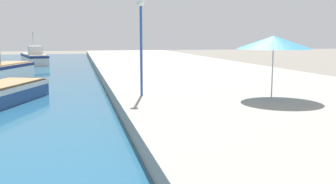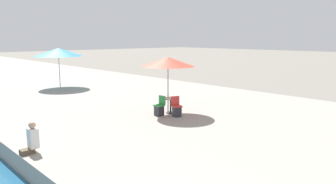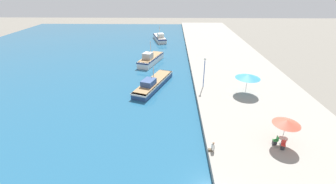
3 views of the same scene
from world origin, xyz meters
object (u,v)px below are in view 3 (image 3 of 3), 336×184
(cafe_umbrella_pink, at_px, (287,122))
(cafe_chair_left, at_px, (275,142))
(fishing_boat_far, at_px, (160,38))
(cafe_chair_right, at_px, (283,146))
(fishing_boat_mid, at_px, (151,59))
(lamppost, at_px, (204,67))
(cafe_umbrella_white, at_px, (248,76))
(cafe_table, at_px, (283,140))
(fishing_boat_near, at_px, (153,83))
(person_at_quay, at_px, (213,147))

(cafe_umbrella_pink, xyz_separation_m, cafe_chair_left, (-0.73, -0.20, -2.13))
(fishing_boat_far, bearing_deg, cafe_chair_right, -86.92)
(fishing_boat_mid, height_order, lamppost, lamppost)
(cafe_umbrella_white, bearing_deg, cafe_umbrella_pink, -88.60)
(fishing_boat_far, xyz_separation_m, cafe_umbrella_white, (14.22, -34.63, 2.38))
(cafe_umbrella_pink, height_order, cafe_table, cafe_umbrella_pink)
(cafe_umbrella_white, bearing_deg, cafe_chair_left, -92.25)
(fishing_boat_near, xyz_separation_m, lamppost, (7.65, -1.13, 3.07))
(fishing_boat_near, height_order, lamppost, lamppost)
(cafe_umbrella_white, bearing_deg, fishing_boat_near, 167.38)
(cafe_umbrella_pink, relative_size, cafe_umbrella_white, 0.79)
(fishing_boat_mid, xyz_separation_m, fishing_boat_far, (0.74, 19.92, -0.07))
(cafe_umbrella_pink, bearing_deg, fishing_boat_near, 133.89)
(cafe_table, bearing_deg, fishing_boat_near, 133.51)
(fishing_boat_far, bearing_deg, cafe_umbrella_pink, -86.32)
(cafe_umbrella_white, bearing_deg, lamppost, 162.07)
(fishing_boat_near, height_order, cafe_chair_left, fishing_boat_near)
(fishing_boat_mid, relative_size, cafe_umbrella_pink, 3.28)
(cafe_umbrella_pink, bearing_deg, cafe_table, -90.95)
(fishing_boat_mid, distance_m, cafe_umbrella_white, 21.11)
(cafe_chair_right, height_order, person_at_quay, person_at_quay)
(cafe_umbrella_white, xyz_separation_m, cafe_chair_left, (-0.45, -11.49, -2.22))
(fishing_boat_near, bearing_deg, lamppost, 11.84)
(fishing_boat_mid, bearing_deg, cafe_chair_left, -42.83)
(cafe_umbrella_white, bearing_deg, cafe_table, -88.64)
(cafe_chair_left, xyz_separation_m, lamppost, (-5.38, 13.37, 2.77))
(fishing_boat_far, height_order, person_at_quay, fishing_boat_far)
(cafe_table, bearing_deg, cafe_chair_right, -110.70)
(cafe_umbrella_white, xyz_separation_m, person_at_quay, (-6.68, -12.53, -2.10))
(fishing_boat_far, distance_m, lamppost, 33.93)
(fishing_boat_near, relative_size, fishing_boat_mid, 1.21)
(fishing_boat_far, distance_m, cafe_umbrella_pink, 48.20)
(lamppost, bearing_deg, cafe_chair_left, -68.09)
(fishing_boat_mid, distance_m, lamppost, 16.00)
(cafe_umbrella_pink, xyz_separation_m, lamppost, (-6.10, 13.17, 0.64))
(fishing_boat_mid, bearing_deg, cafe_table, -41.62)
(fishing_boat_near, bearing_deg, cafe_table, -26.24)
(person_at_quay, bearing_deg, cafe_table, 8.66)
(fishing_boat_mid, relative_size, cafe_chair_left, 9.66)
(fishing_boat_near, relative_size, lamppost, 2.33)
(cafe_umbrella_pink, bearing_deg, cafe_chair_right, -106.69)
(cafe_table, bearing_deg, fishing_boat_mid, 120.18)
(cafe_umbrella_white, bearing_deg, fishing_boat_far, 112.32)
(cafe_umbrella_white, relative_size, cafe_chair_left, 3.75)
(cafe_umbrella_pink, relative_size, cafe_chair_right, 2.94)
(cafe_umbrella_white, height_order, cafe_chair_left, cafe_umbrella_white)
(fishing_boat_mid, bearing_deg, person_at_quay, -54.90)
(cafe_table, xyz_separation_m, person_at_quay, (-6.95, -1.06, -0.09))
(fishing_boat_far, bearing_deg, lamppost, -89.47)
(person_at_quay, bearing_deg, cafe_chair_left, 9.52)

